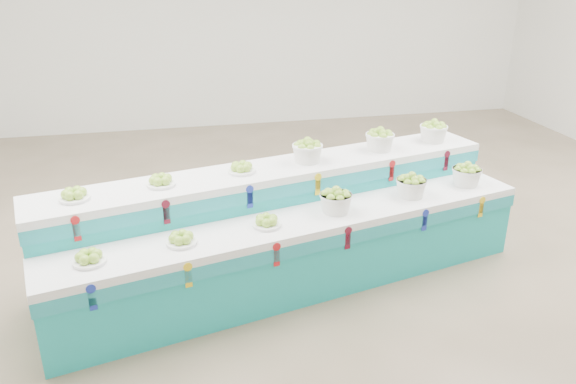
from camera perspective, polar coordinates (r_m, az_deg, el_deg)
The scene contains 15 objects.
ground at distance 6.05m, azimuth 5.31°, elevation -5.60°, with size 10.00×10.00×0.00m, color brown.
back_wall at distance 10.24m, azimuth -3.05°, elevation 17.80°, with size 10.00×10.00×0.00m, color silver.
display_stand at distance 5.29m, azimuth 0.00°, elevation -3.60°, with size 4.50×1.15×1.02m, color #1BA6A6, non-canonical shape.
plate_lower_left at distance 4.51m, azimuth -19.37°, elevation -6.16°, with size 0.25×0.25×0.11m, color white.
plate_lower_mid at distance 4.61m, azimuth -10.68°, elevation -4.56°, with size 0.25×0.25×0.11m, color white.
plate_lower_right at distance 4.83m, azimuth -2.17°, elevation -2.88°, with size 0.25×0.25×0.11m, color white.
basket_lower_left at distance 5.09m, azimuth 4.83°, elevation -0.86°, with size 0.29×0.29×0.22m, color silver, non-canonical shape.
basket_lower_mid at distance 5.53m, azimuth 12.26°, elevation 0.65°, with size 0.29×0.29×0.22m, color silver, non-canonical shape.
basket_lower_right at distance 5.95m, azimuth 17.50°, elevation 1.70°, with size 0.29×0.29×0.22m, color silver, non-canonical shape.
plate_upper_left at distance 4.90m, azimuth -20.70°, elevation -0.17°, with size 0.25×0.25×0.11m, color white.
plate_upper_mid at distance 4.99m, azimuth -12.67°, elevation 1.19°, with size 0.25×0.25×0.11m, color white.
plate_upper_right at distance 5.19m, azimuth -4.70°, elevation 2.51°, with size 0.25×0.25×0.11m, color white.
basket_upper_left at distance 5.43m, azimuth 1.96°, elevation 4.16°, with size 0.29×0.29×0.22m, color silver, non-canonical shape.
basket_upper_mid at distance 5.85m, azimuth 9.21°, elevation 5.22°, with size 0.29×0.29×0.22m, color silver, non-canonical shape.
basket_upper_right at distance 6.25m, azimuth 14.41°, elevation 5.93°, with size 0.29×0.29×0.22m, color silver, non-canonical shape.
Camera 1 is at (-1.69, -5.06, 2.84)m, focal length 35.40 mm.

